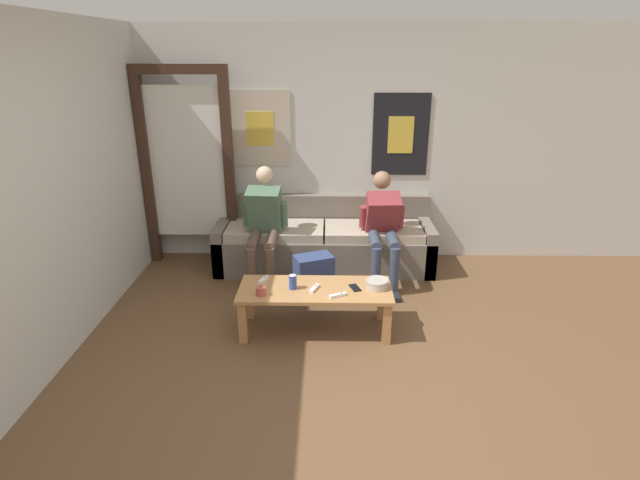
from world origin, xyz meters
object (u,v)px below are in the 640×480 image
at_px(couch, 324,243).
at_px(game_controller_near_right, 314,288).
at_px(game_controller_far_center, 264,279).
at_px(coffee_table, 315,295).
at_px(game_controller_near_left, 338,295).
at_px(ceramic_bowl, 377,283).
at_px(drink_can_blue, 293,282).
at_px(cell_phone, 355,288).
at_px(backpack, 314,278).
at_px(pillar_candle, 261,291).
at_px(person_seated_adult, 264,223).
at_px(person_seated_teen, 383,225).

xyz_separation_m(couch, game_controller_near_right, (-0.07, -1.41, 0.14)).
bearing_deg(game_controller_far_center, game_controller_near_right, -20.32).
bearing_deg(coffee_table, game_controller_near_right, -100.89).
relative_size(game_controller_near_left, game_controller_far_center, 0.99).
relative_size(ceramic_bowl, game_controller_far_center, 1.31).
height_order(drink_can_blue, cell_phone, drink_can_blue).
bearing_deg(game_controller_near_left, drink_can_blue, 159.67).
distance_m(backpack, cell_phone, 0.74).
bearing_deg(cell_phone, game_controller_near_right, -174.72).
distance_m(backpack, drink_can_blue, 0.70).
bearing_deg(game_controller_near_right, coffee_table, 79.11).
distance_m(pillar_candle, game_controller_near_right, 0.45).
xyz_separation_m(pillar_candle, game_controller_far_center, (-0.01, 0.27, -0.03)).
xyz_separation_m(game_controller_near_left, game_controller_near_right, (-0.19, 0.12, 0.00)).
distance_m(coffee_table, ceramic_bowl, 0.54).
distance_m(drink_can_blue, cell_phone, 0.53).
xyz_separation_m(backpack, game_controller_near_left, (0.22, -0.77, 0.21)).
distance_m(couch, person_seated_adult, 0.80).
bearing_deg(person_seated_adult, cell_phone, -48.44).
bearing_deg(couch, game_controller_near_right, -92.83).
distance_m(couch, person_seated_teen, 0.77).
bearing_deg(person_seated_adult, game_controller_far_center, -83.72).
xyz_separation_m(drink_can_blue, game_controller_near_right, (0.18, -0.02, -0.05)).
xyz_separation_m(coffee_table, pillar_candle, (-0.44, -0.14, 0.11)).
xyz_separation_m(person_seated_teen, game_controller_far_center, (-1.12, -0.91, -0.20)).
bearing_deg(pillar_candle, person_seated_teen, 46.86).
xyz_separation_m(ceramic_bowl, cell_phone, (-0.19, -0.01, -0.04)).
height_order(backpack, game_controller_near_right, backpack).
relative_size(person_seated_teen, pillar_candle, 12.71).
height_order(game_controller_near_right, cell_phone, game_controller_near_right).
bearing_deg(drink_can_blue, person_seated_adult, 109.65).
height_order(game_controller_far_center, cell_phone, game_controller_far_center).
xyz_separation_m(coffee_table, backpack, (-0.03, 0.62, -0.13)).
height_order(person_seated_teen, cell_phone, person_seated_teen).
relative_size(backpack, ceramic_bowl, 2.25).
distance_m(ceramic_bowl, cell_phone, 0.19).
xyz_separation_m(pillar_candle, game_controller_near_right, (0.43, 0.11, -0.03)).
distance_m(couch, ceramic_bowl, 1.44).
bearing_deg(ceramic_bowl, pillar_candle, -170.90).
height_order(person_seated_teen, pillar_candle, person_seated_teen).
height_order(game_controller_near_left, game_controller_far_center, same).
distance_m(couch, drink_can_blue, 1.42).
relative_size(coffee_table, game_controller_far_center, 8.84).
xyz_separation_m(ceramic_bowl, game_controller_far_center, (-0.98, 0.12, -0.03)).
relative_size(person_seated_adult, person_seated_teen, 1.06).
height_order(ceramic_bowl, game_controller_near_right, ceramic_bowl).
height_order(person_seated_adult, game_controller_near_left, person_seated_adult).
bearing_deg(backpack, pillar_candle, -118.65).
bearing_deg(drink_can_blue, game_controller_far_center, 150.78).
relative_size(game_controller_near_right, game_controller_far_center, 1.00).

